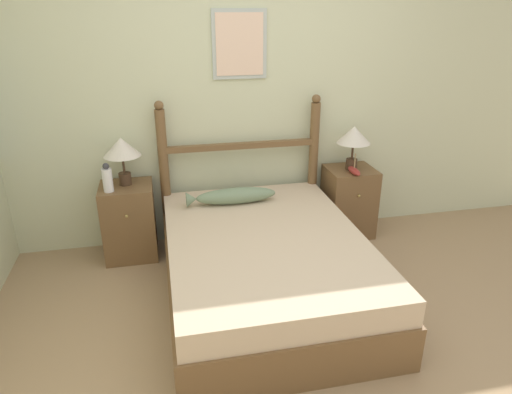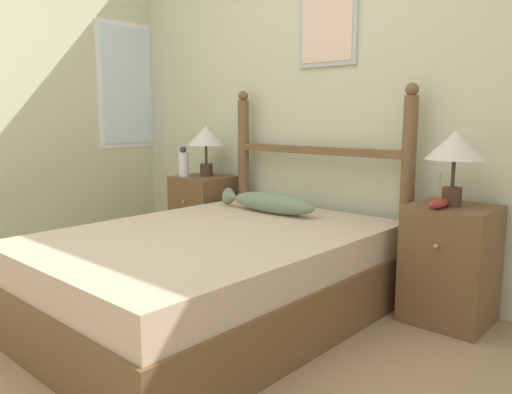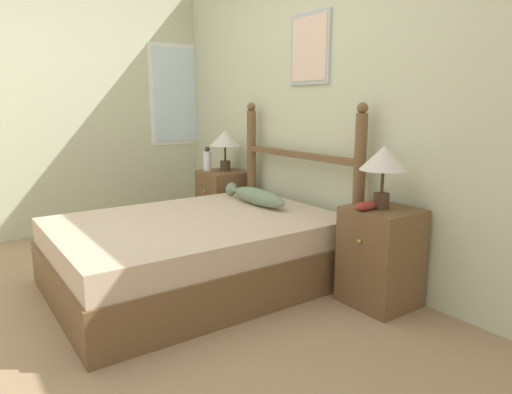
% 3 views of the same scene
% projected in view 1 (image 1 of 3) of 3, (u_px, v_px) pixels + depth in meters
% --- Properties ---
extents(ground_plane, '(16.00, 16.00, 0.00)m').
position_uv_depth(ground_plane, '(309.00, 350.00, 2.88)').
color(ground_plane, '#9E7F5B').
extents(wall_back, '(6.40, 0.08, 2.55)m').
position_uv_depth(wall_back, '(252.00, 97.00, 3.95)').
color(wall_back, beige).
rests_on(wall_back, ground_plane).
extents(bed, '(1.42, 1.96, 0.49)m').
position_uv_depth(bed, '(265.00, 266.00, 3.35)').
color(bed, brown).
rests_on(bed, ground_plane).
extents(headboard, '(1.42, 0.08, 1.31)m').
position_uv_depth(headboard, '(241.00, 167.00, 4.03)').
color(headboard, brown).
rests_on(headboard, ground_plane).
extents(nightstand_left, '(0.43, 0.42, 0.64)m').
position_uv_depth(nightstand_left, '(129.00, 221.00, 3.86)').
color(nightstand_left, brown).
rests_on(nightstand_left, ground_plane).
extents(nightstand_right, '(0.43, 0.42, 0.64)m').
position_uv_depth(nightstand_right, '(348.00, 202.00, 4.25)').
color(nightstand_right, brown).
rests_on(nightstand_right, ground_plane).
extents(table_lamp_left, '(0.30, 0.30, 0.40)m').
position_uv_depth(table_lamp_left, '(122.00, 149.00, 3.65)').
color(table_lamp_left, '#422D1E').
rests_on(table_lamp_left, nightstand_left).
extents(table_lamp_right, '(0.30, 0.30, 0.40)m').
position_uv_depth(table_lamp_right, '(354.00, 137.00, 4.00)').
color(table_lamp_right, '#422D1E').
rests_on(table_lamp_right, nightstand_right).
extents(bottle, '(0.08, 0.08, 0.24)m').
position_uv_depth(bottle, '(107.00, 179.00, 3.58)').
color(bottle, white).
rests_on(bottle, nightstand_left).
extents(model_boat, '(0.07, 0.21, 0.18)m').
position_uv_depth(model_boat, '(354.00, 171.00, 4.00)').
color(model_boat, maroon).
rests_on(model_boat, nightstand_right).
extents(fish_pillow, '(0.74, 0.15, 0.13)m').
position_uv_depth(fish_pillow, '(233.00, 196.00, 3.76)').
color(fish_pillow, gray).
rests_on(fish_pillow, bed).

